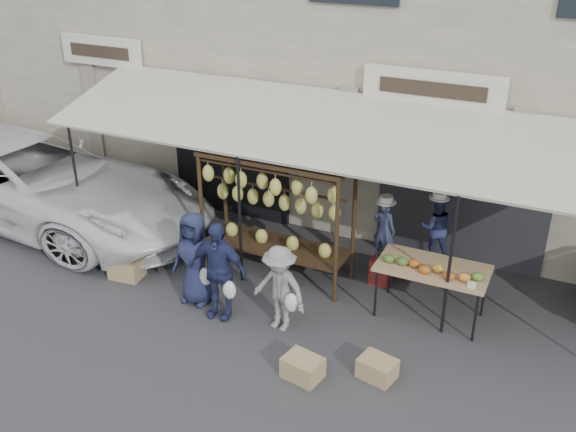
# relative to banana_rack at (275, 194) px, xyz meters

# --- Properties ---
(ground_plane) EXTENTS (90.00, 90.00, 0.00)m
(ground_plane) POSITION_rel_banana_rack_xyz_m (0.55, -1.58, -1.56)
(ground_plane) COLOR #2D2D30
(shophouse) EXTENTS (24.00, 6.15, 7.30)m
(shophouse) POSITION_rel_banana_rack_xyz_m (0.55, 4.92, 2.08)
(shophouse) COLOR #BFB497
(shophouse) RESTS_ON ground_plane
(awning) EXTENTS (10.00, 2.35, 2.92)m
(awning) POSITION_rel_banana_rack_xyz_m (0.56, 0.70, 1.01)
(awning) COLOR beige
(awning) RESTS_ON ground_plane
(banana_rack) EXTENTS (2.60, 0.90, 2.24)m
(banana_rack) POSITION_rel_banana_rack_xyz_m (0.00, 0.00, 0.00)
(banana_rack) COLOR black
(banana_rack) RESTS_ON ground_plane
(produce_table) EXTENTS (1.70, 0.90, 1.04)m
(produce_table) POSITION_rel_banana_rack_xyz_m (2.76, -0.14, -0.69)
(produce_table) COLOR tan
(produce_table) RESTS_ON ground_plane
(vendor_left) EXTENTS (0.45, 0.34, 1.10)m
(vendor_left) POSITION_rel_banana_rack_xyz_m (1.76, 0.54, -0.54)
(vendor_left) COLOR #2F3554
(vendor_left) RESTS_ON stool_left
(vendor_right) EXTENTS (0.67, 0.60, 1.15)m
(vendor_right) POSITION_rel_banana_rack_xyz_m (2.52, 0.98, -0.53)
(vendor_right) COLOR navy
(vendor_right) RESTS_ON stool_right
(customer_left) EXTENTS (0.79, 0.53, 1.60)m
(customer_left) POSITION_rel_banana_rack_xyz_m (-0.80, -1.30, -0.77)
(customer_left) COLOR #1E2343
(customer_left) RESTS_ON ground_plane
(customer_mid) EXTENTS (0.99, 0.47, 1.64)m
(customer_mid) POSITION_rel_banana_rack_xyz_m (-0.26, -1.48, -0.75)
(customer_mid) COLOR navy
(customer_mid) RESTS_ON ground_plane
(customer_right) EXTENTS (0.99, 0.67, 1.41)m
(customer_right) POSITION_rel_banana_rack_xyz_m (0.75, -1.39, -0.86)
(customer_right) COLOR gray
(customer_right) RESTS_ON ground_plane
(stool_left) EXTENTS (0.35, 0.35, 0.47)m
(stool_left) POSITION_rel_banana_rack_xyz_m (1.76, 0.54, -1.33)
(stool_left) COLOR maroon
(stool_left) RESTS_ON ground_plane
(stool_right) EXTENTS (0.37, 0.37, 0.46)m
(stool_right) POSITION_rel_banana_rack_xyz_m (2.52, 0.98, -1.33)
(stool_right) COLOR maroon
(stool_right) RESTS_ON ground_plane
(crate_near_a) EXTENTS (0.59, 0.49, 0.31)m
(crate_near_a) POSITION_rel_banana_rack_xyz_m (1.55, -2.29, -1.41)
(crate_near_a) COLOR tan
(crate_near_a) RESTS_ON ground_plane
(crate_near_b) EXTENTS (0.56, 0.47, 0.30)m
(crate_near_b) POSITION_rel_banana_rack_xyz_m (2.48, -1.85, -1.42)
(crate_near_b) COLOR tan
(crate_near_b) RESTS_ON ground_plane
(crate_far) EXTENTS (0.59, 0.48, 0.33)m
(crate_far) POSITION_rel_banana_rack_xyz_m (-2.33, -1.19, -1.40)
(crate_far) COLOR tan
(crate_far) RESTS_ON ground_plane
(van) EXTENTS (6.13, 3.14, 2.48)m
(van) POSITION_rel_banana_rack_xyz_m (-5.87, 0.02, -0.32)
(van) COLOR white
(van) RESTS_ON ground_plane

